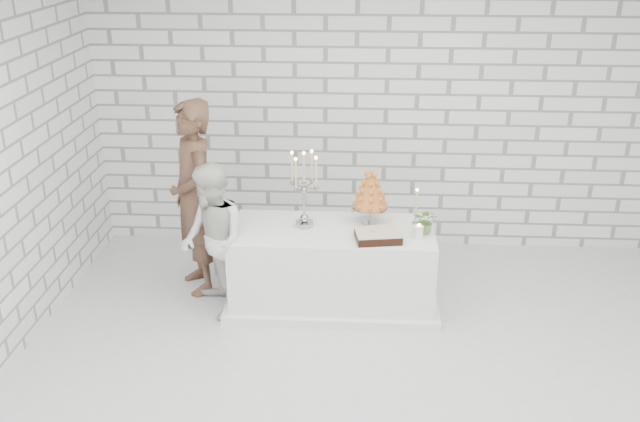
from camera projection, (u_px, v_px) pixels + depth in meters
The scene contains 11 objects.
ground at pixel (388, 381), 5.43m from camera, with size 6.00×5.00×0.01m, color silver.
wall_back at pixel (386, 109), 7.14m from camera, with size 6.00×0.01×3.00m, color white.
cake_table at pixel (333, 267), 6.37m from camera, with size 1.80×0.80×0.75m, color white.
groom at pixel (194, 198), 6.45m from camera, with size 0.67×0.44×1.85m, color #4D3023.
bride at pixel (213, 241), 6.12m from camera, with size 0.68×0.53×1.40m, color silver.
candelabra at pixel (304, 190), 6.15m from camera, with size 0.28×0.28×0.70m, color #9697A0, non-canonical shape.
croquembouche at pixel (370, 197), 6.25m from camera, with size 0.34×0.34×0.52m, color #B45B25, non-canonical shape.
chocolate_cake at pixel (378, 236), 6.00m from camera, with size 0.38×0.27×0.08m, color black.
pillar_candle at pixel (419, 232), 6.02m from camera, with size 0.08×0.08×0.12m, color white.
extra_taper at pixel (416, 208), 6.27m from camera, with size 0.06×0.06×0.32m, color beige.
flowers at pixel (426, 221), 6.11m from camera, with size 0.21×0.18×0.23m, color #3D6329.
Camera 1 is at (-0.26, -4.51, 3.33)m, focal length 39.37 mm.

